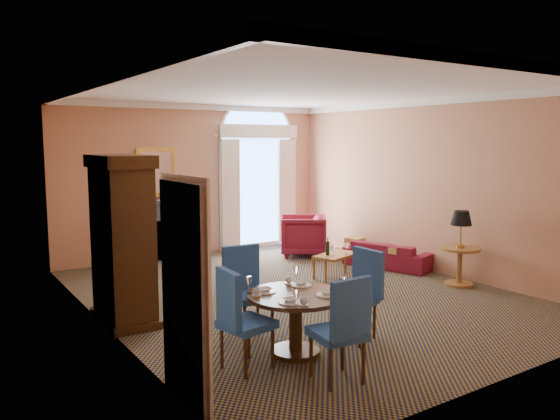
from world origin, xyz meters
TOP-DOWN VIEW (x-y plane):
  - ground at (0.00, 0.00)m, footprint 7.50×7.50m
  - room_envelope at (-0.03, 0.67)m, footprint 6.04×7.52m
  - armoire at (-2.72, 0.18)m, footprint 0.64×1.14m
  - dining_table at (-1.45, -2.02)m, footprint 1.13×1.13m
  - dining_chair_north at (-1.55, -1.07)m, footprint 0.53×0.54m
  - dining_chair_south at (-1.51, -2.93)m, footprint 0.55×0.55m
  - dining_chair_east at (-0.49, -2.04)m, footprint 0.63×0.63m
  - dining_chair_west at (-2.22, -2.07)m, footprint 0.58×0.58m
  - sofa at (2.55, 0.57)m, footprint 1.16×1.81m
  - armchair at (1.84, 2.39)m, footprint 1.31×1.30m
  - coffee_table at (1.16, 0.46)m, footprint 0.96×0.72m
  - side_table at (2.60, -1.07)m, footprint 0.65×0.65m

SIDE VIEW (x-z plane):
  - ground at x=0.00m, z-range 0.00..0.00m
  - sofa at x=2.55m, z-range 0.00..0.49m
  - coffee_table at x=1.16m, z-range 0.03..0.78m
  - armchair at x=1.84m, z-range 0.00..0.86m
  - dining_table at x=-1.45m, z-range 0.08..0.99m
  - dining_chair_north at x=-1.55m, z-range 0.08..1.18m
  - dining_chair_south at x=-1.51m, z-range 0.08..1.18m
  - dining_chair_east at x=-0.49m, z-range 0.08..1.18m
  - dining_chair_west at x=-2.22m, z-range 0.08..1.18m
  - side_table at x=2.60m, z-range 0.16..1.40m
  - armoire at x=-2.72m, z-range -0.04..2.20m
  - room_envelope at x=-0.03m, z-range 0.78..4.23m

